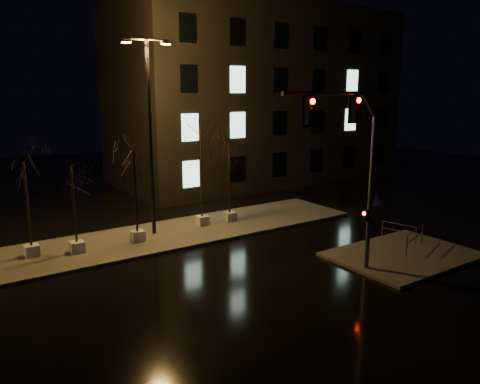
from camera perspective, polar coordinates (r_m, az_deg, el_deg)
ground at (r=22.14m, az=-0.27°, el=-9.00°), size 90.00×90.00×0.00m
median at (r=27.04m, az=-7.37°, el=-4.94°), size 22.00×5.00×0.15m
sidewalk_corner at (r=24.68m, az=19.25°, el=-7.24°), size 7.00×5.00×0.15m
building at (r=43.41m, az=1.94°, el=11.59°), size 25.00×12.00×15.00m
tree_0 at (r=24.22m, az=-24.72°, el=0.99°), size 1.80×1.80×4.76m
tree_1 at (r=23.99m, az=-19.77°, el=0.74°), size 1.80×1.80×4.45m
tree_2 at (r=24.84m, az=-12.76°, el=2.97°), size 1.80×1.80×5.26m
tree_3 at (r=27.24m, az=-4.75°, el=5.21°), size 1.80×1.80×5.99m
tree_4 at (r=28.17m, az=-1.29°, el=3.69°), size 1.80×1.80×4.84m
traffic_signal_mast at (r=19.98m, az=13.78°, el=4.10°), size 6.43×0.68×7.86m
streetlight_main at (r=25.80m, az=-10.93°, el=8.03°), size 2.63×0.66×10.52m
guard_rail_a at (r=25.23m, az=20.57°, el=-5.05°), size 2.40×0.84×1.09m
guard_rail_b at (r=26.53m, az=18.81°, el=-4.36°), size 0.51×1.86×0.91m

